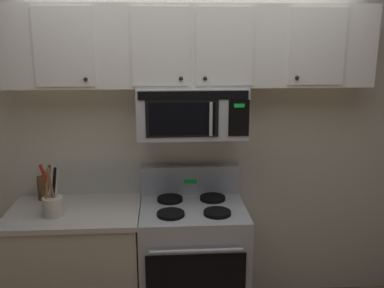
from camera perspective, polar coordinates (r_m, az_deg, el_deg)
back_wall at (r=3.40m, az=-0.34°, el=1.22°), size 5.20×0.10×2.70m
stove_range at (r=3.37m, az=0.08°, el=-14.98°), size 0.76×0.69×1.12m
over_range_microwave at (r=3.11m, az=-0.07°, el=4.25°), size 0.76×0.43×0.35m
upper_cabinets at (r=3.10m, az=-0.10°, el=12.58°), size 2.50×0.36×0.55m
counter_segment at (r=3.44m, az=-14.55°, el=-15.17°), size 0.93×0.65×0.90m
utensil_crock_cream at (r=3.15m, az=-17.63°, el=-7.23°), size 0.14×0.14×0.37m
salt_shaker at (r=3.35m, az=-17.52°, el=-6.77°), size 0.04×0.04×0.10m
pepper_mill at (r=3.48m, az=-18.92°, el=-5.44°), size 0.06×0.06×0.18m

